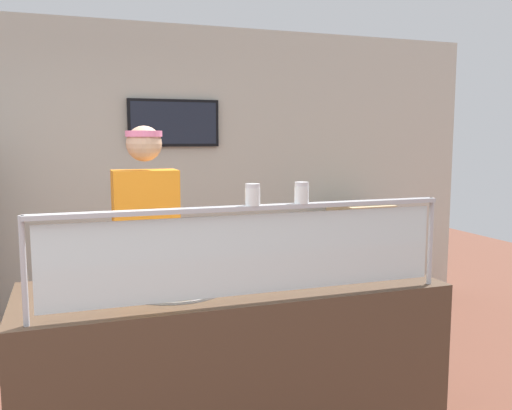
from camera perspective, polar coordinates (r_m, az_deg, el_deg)
ground_plane at (r=3.70m, az=-5.36°, el=-20.15°), size 12.00×12.00×0.00m
shop_rear_unit at (r=5.06m, az=-10.43°, el=3.17°), size 6.49×0.13×2.70m
serving_counter at (r=2.96m, az=-2.50°, el=-17.14°), size 2.09×0.79×0.95m
sneeze_guard at (r=2.43m, az=-0.32°, el=-3.83°), size 1.92×0.06×0.44m
pizza_tray at (r=2.73m, az=-8.57°, el=-8.37°), size 0.52×0.52×0.04m
pizza_server at (r=2.70m, az=-8.73°, el=-8.05°), size 0.14×0.29×0.01m
parmesan_shaker at (r=2.40m, az=-0.36°, el=0.95°), size 0.07×0.07×0.10m
pepper_flake_shaker at (r=2.49m, az=4.79°, el=1.15°), size 0.07×0.07×0.10m
worker_figure at (r=3.34m, az=-11.29°, el=-4.87°), size 0.41×0.50×1.76m
prep_shelf at (r=5.35m, az=10.72°, el=-6.29°), size 0.70×0.55×0.93m
pizza_box_stack at (r=5.25m, az=10.85°, el=-0.62°), size 0.51×0.50×0.13m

